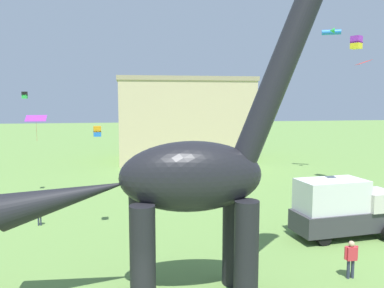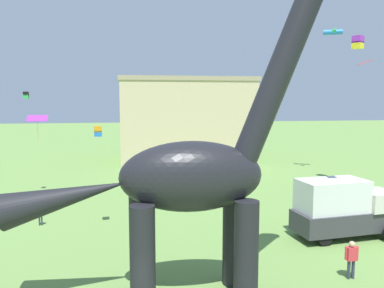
% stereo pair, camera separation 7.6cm
% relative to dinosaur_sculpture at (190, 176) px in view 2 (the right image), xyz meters
% --- Properties ---
extents(dinosaur_sculpture, '(12.35, 2.62, 12.91)m').
position_rel_dinosaur_sculpture_xyz_m(dinosaur_sculpture, '(0.00, 0.00, 0.00)').
color(dinosaur_sculpture, black).
rests_on(dinosaur_sculpture, ground_plane).
extents(parked_box_truck, '(5.79, 2.69, 3.20)m').
position_rel_dinosaur_sculpture_xyz_m(parked_box_truck, '(9.24, 5.22, -3.02)').
color(parked_box_truck, '#38383D').
rests_on(parked_box_truck, ground_plane).
extents(person_watching_child, '(0.41, 0.18, 1.10)m').
position_rel_dinosaur_sculpture_xyz_m(person_watching_child, '(-7.48, 9.97, -4.00)').
color(person_watching_child, '#2D3347').
rests_on(person_watching_child, ground_plane).
extents(person_photographer, '(0.61, 0.27, 1.63)m').
position_rel_dinosaur_sculpture_xyz_m(person_photographer, '(6.90, 0.47, -3.68)').
color(person_photographer, '#2D3347').
rests_on(person_photographer, ground_plane).
extents(kite_apex, '(0.44, 0.44, 0.57)m').
position_rel_dinosaur_sculpture_xyz_m(kite_apex, '(-3.85, 8.03, 1.08)').
color(kite_apex, orange).
extents(kite_high_left, '(1.40, 1.05, 1.72)m').
position_rel_dinosaur_sculpture_xyz_m(kite_high_left, '(-8.23, 13.75, 1.55)').
color(kite_high_left, purple).
extents(kite_near_low, '(0.99, 0.99, 1.03)m').
position_rel_dinosaur_sculpture_xyz_m(kite_near_low, '(16.36, 16.19, 7.44)').
color(kite_near_low, purple).
extents(kite_far_right, '(0.36, 0.36, 0.51)m').
position_rel_dinosaur_sculpture_xyz_m(kite_far_right, '(-9.64, 16.94, 3.13)').
color(kite_far_right, black).
extents(kite_mid_right, '(0.71, 0.87, 0.21)m').
position_rel_dinosaur_sculpture_xyz_m(kite_mid_right, '(8.74, 3.13, 4.53)').
color(kite_mid_right, red).
extents(kite_mid_left, '(1.80, 1.80, 0.52)m').
position_rel_dinosaur_sculpture_xyz_m(kite_mid_left, '(17.25, 21.92, 9.23)').
color(kite_mid_left, '#287AE5').
extents(background_building_block, '(16.06, 10.31, 10.09)m').
position_rel_dinosaur_sculpture_xyz_m(background_building_block, '(4.79, 34.70, 0.39)').
color(background_building_block, '#CCB78E').
rests_on(background_building_block, ground_plane).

